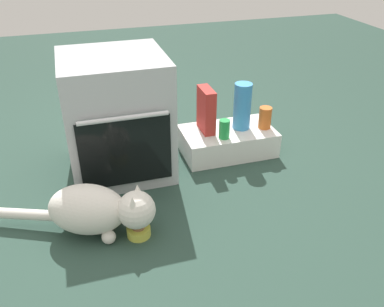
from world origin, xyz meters
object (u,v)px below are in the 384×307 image
oven (117,116)px  food_bowl (139,231)px  pantry_cabinet (227,141)px  cat (97,210)px  cereal_box (206,110)px  water_bottle (242,106)px  sauce_jar (265,118)px  soda_can (224,129)px

oven → food_bowl: size_ratio=6.09×
oven → pantry_cabinet: (0.69, -0.00, -0.27)m
pantry_cabinet → cat: bearing=-147.8°
cat → cereal_box: size_ratio=2.72×
water_bottle → pantry_cabinet: bearing=-175.9°
oven → cat: bearing=-109.2°
pantry_cabinet → cereal_box: 0.26m
sauce_jar → oven: bearing=177.8°
oven → soda_can: oven is taller
cat → water_bottle: (0.98, 0.56, 0.17)m
soda_can → pantry_cabinet: bearing=55.8°
water_bottle → soda_can: bearing=-147.5°
food_bowl → sauce_jar: (0.94, 0.60, 0.20)m
food_bowl → soda_can: bearing=40.3°
oven → sauce_jar: 0.94m
cereal_box → sauce_jar: cereal_box is taller
cat → sauce_jar: bearing=48.6°
cereal_box → soda_can: 0.17m
cat → soda_can: (0.82, 0.47, 0.08)m
pantry_cabinet → food_bowl: size_ratio=5.08×
cereal_box → sauce_jar: 0.39m
cat → soda_can: bearing=53.2°
oven → cat: (-0.19, -0.56, -0.21)m
food_bowl → water_bottle: water_bottle is taller
soda_can → water_bottle: (0.15, 0.10, 0.09)m
food_bowl → cereal_box: 0.93m
pantry_cabinet → water_bottle: 0.25m
food_bowl → pantry_cabinet: bearing=42.1°
oven → sauce_jar: (0.93, -0.04, -0.12)m
pantry_cabinet → sauce_jar: 0.28m
food_bowl → cat: cat is taller
food_bowl → cat: size_ratio=0.15×
food_bowl → soda_can: (0.64, 0.55, 0.19)m
sauce_jar → water_bottle: size_ratio=0.47×
cat → water_bottle: size_ratio=2.54×
pantry_cabinet → water_bottle: water_bottle is taller
pantry_cabinet → soda_can: soda_can is taller
sauce_jar → water_bottle: (-0.14, 0.04, 0.08)m
pantry_cabinet → sauce_jar: size_ratio=4.20×
food_bowl → oven: bearing=88.7°
pantry_cabinet → food_bowl: (-0.71, -0.64, -0.05)m
soda_can → water_bottle: 0.20m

